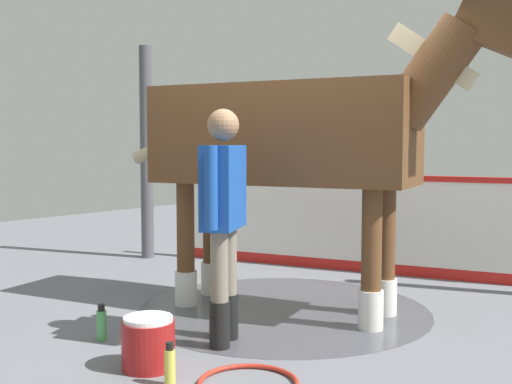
% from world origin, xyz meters
% --- Properties ---
extents(ground_plane, '(16.00, 16.00, 0.02)m').
position_xyz_m(ground_plane, '(0.00, 0.00, -0.01)').
color(ground_plane, slate).
extents(wet_patch, '(2.60, 2.60, 0.00)m').
position_xyz_m(wet_patch, '(-0.19, 0.20, 0.00)').
color(wet_patch, '#4C4C54').
rests_on(wet_patch, ground).
extents(barrier_wall, '(4.20, 1.18, 1.12)m').
position_xyz_m(barrier_wall, '(-0.68, 2.06, 0.52)').
color(barrier_wall, white).
rests_on(barrier_wall, ground).
extents(roof_post_far, '(0.16, 0.16, 2.70)m').
position_xyz_m(roof_post_far, '(-3.08, 1.09, 1.35)').
color(roof_post_far, '#4C4C51').
rests_on(roof_post_far, ground).
extents(horse, '(3.55, 1.39, 2.64)m').
position_xyz_m(horse, '(-0.07, 0.23, 1.51)').
color(horse, brown).
rests_on(horse, ground).
extents(handler, '(0.42, 0.62, 1.72)m').
position_xyz_m(handler, '(0.05, -0.81, 1.00)').
color(handler, black).
rests_on(handler, ground).
extents(wash_bucket, '(0.35, 0.35, 0.35)m').
position_xyz_m(wash_bucket, '(0.03, -1.51, 0.17)').
color(wash_bucket, maroon).
rests_on(wash_bucket, ground).
extents(bottle_shampoo, '(0.07, 0.07, 0.27)m').
position_xyz_m(bottle_shampoo, '(0.35, -1.62, 0.12)').
color(bottle_shampoo, '#D8CC4C').
rests_on(bottle_shampoo, ground).
extents(bottle_spray, '(0.07, 0.07, 0.27)m').
position_xyz_m(bottle_spray, '(-0.70, -1.35, 0.13)').
color(bottle_spray, '#4CA559').
rests_on(bottle_spray, ground).
extents(hose_coil, '(0.63, 0.63, 0.03)m').
position_xyz_m(hose_coil, '(0.72, -1.31, 0.02)').
color(hose_coil, '#B72D1E').
rests_on(hose_coil, ground).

